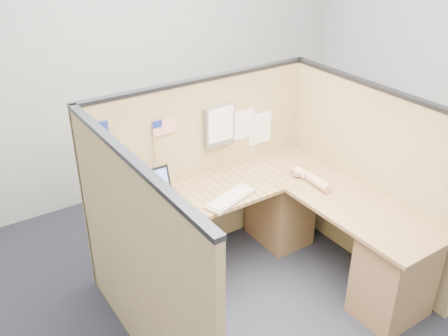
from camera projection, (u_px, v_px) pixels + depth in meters
floor at (273, 306)px, 3.78m from camera, size 5.00×5.00×0.00m
wall_back at (133, 57)px, 4.78m from camera, size 5.00×0.00×5.00m
cubicle_partitions at (242, 196)px, 3.74m from camera, size 2.06×1.83×1.53m
l_desk at (271, 238)px, 3.90m from camera, size 1.95×1.75×0.73m
laptop at (156, 196)px, 3.70m from camera, size 0.32×0.30×0.23m
keyboard at (231, 198)px, 3.75m from camera, size 0.48×0.28×0.03m
mouse at (299, 174)px, 4.07m from camera, size 0.12×0.08×0.05m
hand_forearm at (312, 179)px, 3.97m from camera, size 0.11×0.40×0.08m
blue_poster at (96, 140)px, 3.48m from camera, size 0.19×0.03×0.26m
american_flag at (162, 129)px, 3.73m from camera, size 0.20×0.01×0.33m
file_holder at (219, 126)px, 4.02m from camera, size 0.27×0.05×0.34m
paper_left at (244, 124)px, 4.19m from camera, size 0.20×0.02×0.26m
paper_right at (260, 128)px, 4.31m from camera, size 0.22×0.02×0.28m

